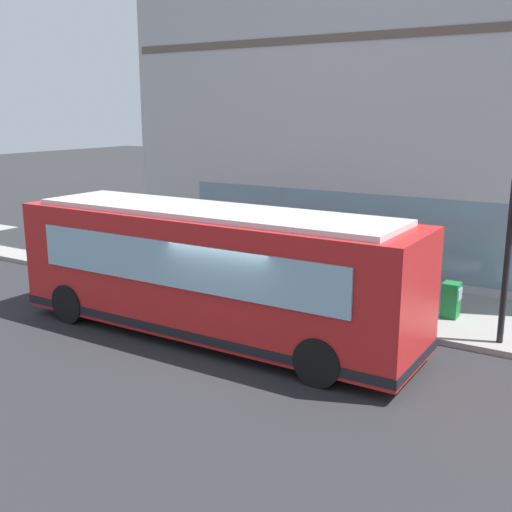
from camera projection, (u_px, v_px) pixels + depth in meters
The scene contains 8 objects.
ground at pixel (241, 349), 13.93m from camera, with size 120.00×120.00×0.00m, color #262628.
sidewalk_curb at pixel (329, 295), 17.73m from camera, with size 4.03×40.00×0.15m, color gray.
building_corner at pixel (410, 68), 21.28m from camera, with size 8.26×17.33×13.34m.
city_bus_nearside at pixel (211, 272), 14.47m from camera, with size 2.65×10.05×3.07m.
pedestrian_by_light_pole at pixel (280, 252), 18.33m from camera, with size 0.32×0.32×1.73m.
pedestrian_near_building_entrance at pixel (215, 255), 17.84m from camera, with size 0.32×0.32×1.78m.
pedestrian_walking_along_curb at pixel (387, 267), 16.83m from camera, with size 0.32×0.32×1.63m.
newspaper_vending_box at pixel (451, 300), 15.55m from camera, with size 0.44×0.43×0.90m.
Camera 1 is at (-10.94, -7.17, 5.25)m, focal length 43.37 mm.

